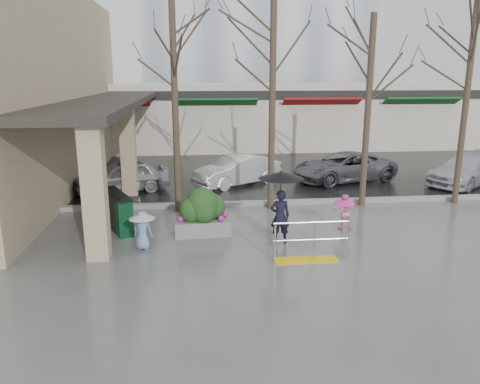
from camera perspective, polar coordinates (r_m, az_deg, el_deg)
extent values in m
plane|color=#51514F|center=(12.87, 1.10, -6.52)|extent=(120.00, 120.00, 0.00)
cube|color=black|center=(34.29, -3.39, 6.49)|extent=(120.00, 36.00, 0.01)
cube|color=gray|center=(16.64, -0.57, -1.45)|extent=(120.00, 0.30, 0.15)
cube|color=tan|center=(21.33, -27.09, 11.17)|extent=(6.00, 18.00, 8.00)
cube|color=#2D2823|center=(20.25, -15.62, 11.03)|extent=(2.80, 18.00, 0.25)
cube|color=tan|center=(12.04, -17.32, 0.07)|extent=(0.55, 0.55, 3.50)
cube|color=tan|center=(18.33, -13.46, 4.98)|extent=(0.55, 0.55, 3.50)
cube|color=beige|center=(30.27, 0.74, 9.30)|extent=(34.00, 6.00, 4.00)
cube|color=maroon|center=(27.48, -15.60, 10.09)|extent=(4.50, 1.68, 0.87)
cube|color=#0F4C1E|center=(27.15, -2.81, 10.53)|extent=(4.50, 1.68, 0.87)
cube|color=maroon|center=(28.12, 9.70, 10.48)|extent=(4.50, 1.68, 0.87)
cube|color=#0F4C1E|center=(30.28, 20.89, 10.01)|extent=(4.50, 1.68, 0.87)
cube|color=black|center=(27.30, 1.46, 11.72)|extent=(34.00, 0.35, 0.50)
cube|color=yellow|center=(12.00, 8.04, -8.20)|extent=(1.60, 0.50, 0.02)
cylinder|color=silver|center=(11.66, 4.28, -6.19)|extent=(0.05, 0.05, 1.00)
cylinder|color=silver|center=(11.87, 9.07, -5.95)|extent=(0.05, 0.05, 1.00)
cylinder|color=silver|center=(12.10, 12.75, -5.75)|extent=(0.05, 0.05, 1.00)
cylinder|color=silver|center=(11.68, 8.69, -3.68)|extent=(1.90, 0.06, 0.06)
cylinder|color=silver|center=(11.83, 8.61, -5.75)|extent=(1.90, 0.04, 0.04)
cylinder|color=#382B21|center=(15.61, -7.90, 9.80)|extent=(0.22, 0.22, 6.80)
cylinder|color=#382B21|center=(15.82, 3.94, 10.32)|extent=(0.22, 0.22, 7.00)
cylinder|color=#382B21|center=(16.72, 15.29, 9.21)|extent=(0.22, 0.22, 6.50)
cylinder|color=#382B21|center=(18.24, 25.83, 9.79)|extent=(0.22, 0.22, 7.20)
imported|color=black|center=(12.92, 4.90, -2.98)|extent=(0.56, 0.37, 1.50)
cylinder|color=black|center=(12.72, 4.97, 0.36)|extent=(0.02, 0.02, 0.95)
cone|color=black|center=(12.63, 5.01, 2.05)|extent=(1.24, 1.24, 0.18)
sphere|color=black|center=(12.61, 5.02, 2.54)|extent=(0.05, 0.05, 0.05)
imported|color=pink|center=(14.38, 12.52, -2.37)|extent=(0.55, 0.45, 1.08)
cylinder|color=black|center=(14.32, 12.57, -1.61)|extent=(0.02, 0.02, 0.47)
cone|color=#EE25A8|center=(14.29, 12.60, -1.05)|extent=(0.67, 0.67, 0.18)
sphere|color=black|center=(14.26, 12.62, -0.63)|extent=(0.05, 0.05, 0.05)
imported|color=#6B91BE|center=(12.72, -11.79, -4.56)|extent=(0.60, 0.50, 1.06)
cylinder|color=black|center=(12.64, -11.85, -3.49)|extent=(0.02, 0.02, 0.50)
cone|color=beige|center=(12.60, -11.88, -2.81)|extent=(0.70, 0.70, 0.18)
sphere|color=black|center=(12.57, -11.91, -2.33)|extent=(0.05, 0.05, 0.05)
cube|color=slate|center=(13.73, -4.61, -4.25)|extent=(1.65, 0.89, 0.45)
ellipsoid|color=#123916|center=(13.54, -4.66, -1.58)|extent=(0.98, 0.88, 1.03)
sphere|color=#123916|center=(13.48, -5.97, -2.22)|extent=(0.71, 0.71, 0.71)
sphere|color=#123916|center=(13.70, -3.36, -1.83)|extent=(0.74, 0.74, 0.74)
cube|color=#0D3C22|center=(13.84, -13.92, -3.20)|extent=(0.56, 0.56, 1.04)
cube|color=black|center=(13.69, -14.05, -0.94)|extent=(0.60, 0.60, 0.08)
cube|color=black|center=(14.32, -14.51, -2.65)|extent=(0.56, 0.56, 1.04)
cube|color=black|center=(14.17, -14.65, -0.46)|extent=(0.60, 0.60, 0.08)
cube|color=#0D3C1A|center=(14.80, -15.06, -2.14)|extent=(0.56, 0.56, 1.04)
cube|color=black|center=(14.66, -15.20, -0.02)|extent=(0.60, 0.60, 0.08)
cube|color=black|center=(15.28, -15.58, -1.66)|extent=(0.56, 0.56, 1.04)
cube|color=black|center=(15.15, -15.72, 0.39)|extent=(0.60, 0.60, 0.08)
imported|color=#A3A3A7|center=(19.09, -14.25, 1.86)|extent=(3.98, 2.61, 1.26)
imported|color=white|center=(19.70, -0.32, 2.68)|extent=(3.96, 3.11, 1.26)
imported|color=#5C5F64|center=(20.90, 12.55, 3.00)|extent=(4.92, 3.21, 1.26)
imported|color=silver|center=(22.04, 25.96, 2.47)|extent=(4.61, 3.83, 1.26)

